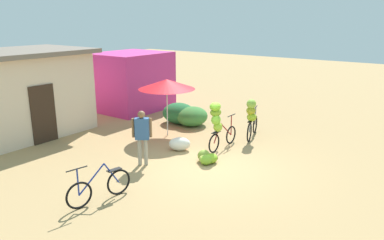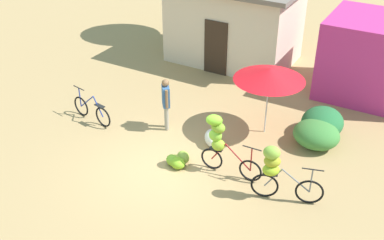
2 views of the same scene
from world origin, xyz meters
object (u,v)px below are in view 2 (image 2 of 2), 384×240
(bicycle_center_loaded, at_px, (276,169))
(person_vendor, at_px, (166,99))
(building_low, at_px, (235,21))
(market_umbrella, at_px, (270,74))
(bicycle_near_pile, at_px, (220,139))
(produce_sack, at_px, (213,138))
(bicycle_leftmost, at_px, (92,111))
(shop_pink, at_px, (375,58))
(banana_pile_on_ground, at_px, (178,160))

(bicycle_center_loaded, height_order, person_vendor, person_vendor)
(building_low, xyz_separation_m, market_umbrella, (3.12, -4.41, 0.34))
(building_low, height_order, bicycle_near_pile, building_low)
(building_low, distance_m, produce_sack, 6.30)
(bicycle_leftmost, distance_m, produce_sack, 3.89)
(bicycle_near_pile, bearing_deg, person_vendor, 154.60)
(shop_pink, relative_size, banana_pile_on_ground, 4.47)
(shop_pink, bearing_deg, bicycle_leftmost, -139.30)
(building_low, bearing_deg, bicycle_center_loaded, -57.96)
(market_umbrella, bearing_deg, produce_sack, -126.74)
(market_umbrella, bearing_deg, building_low, 125.31)
(bicycle_near_pile, distance_m, banana_pile_on_ground, 1.40)
(market_umbrella, xyz_separation_m, bicycle_leftmost, (-4.86, -2.02, -1.54))
(person_vendor, bearing_deg, banana_pile_on_ground, -49.04)
(building_low, relative_size, person_vendor, 3.08)
(building_low, bearing_deg, bicycle_leftmost, -105.13)
(bicycle_leftmost, distance_m, banana_pile_on_ground, 3.54)
(produce_sack, bearing_deg, shop_pink, 59.47)
(bicycle_leftmost, distance_m, person_vendor, 2.44)
(building_low, xyz_separation_m, banana_pile_on_ground, (1.73, -7.11, -1.41))
(produce_sack, distance_m, person_vendor, 1.78)
(bicycle_center_loaded, distance_m, person_vendor, 4.22)
(shop_pink, bearing_deg, produce_sack, -120.53)
(bicycle_near_pile, bearing_deg, market_umbrella, 82.42)
(market_umbrella, height_order, bicycle_center_loaded, market_umbrella)
(shop_pink, relative_size, bicycle_leftmost, 1.93)
(banana_pile_on_ground, bearing_deg, person_vendor, 130.96)
(shop_pink, xyz_separation_m, banana_pile_on_ground, (-3.55, -6.71, -1.17))
(produce_sack, bearing_deg, banana_pile_on_ground, -105.66)
(building_low, xyz_separation_m, bicycle_near_pile, (2.81, -6.79, -0.57))
(bicycle_center_loaded, bearing_deg, produce_sack, 150.52)
(building_low, distance_m, bicycle_near_pile, 7.37)
(building_low, relative_size, bicycle_near_pile, 2.95)
(bicycle_near_pile, bearing_deg, bicycle_center_loaded, -11.64)
(bicycle_leftmost, relative_size, bicycle_center_loaded, 0.99)
(bicycle_near_pile, bearing_deg, banana_pile_on_ground, -163.51)
(banana_pile_on_ground, bearing_deg, shop_pink, 62.12)
(market_umbrella, height_order, produce_sack, market_umbrella)
(building_low, distance_m, bicycle_center_loaded, 8.44)
(bicycle_center_loaded, bearing_deg, building_low, 122.04)
(bicycle_leftmost, relative_size, person_vendor, 1.01)
(bicycle_near_pile, distance_m, produce_sack, 1.44)
(bicycle_center_loaded, height_order, banana_pile_on_ground, bicycle_center_loaded)
(bicycle_center_loaded, relative_size, person_vendor, 1.03)
(bicycle_leftmost, bearing_deg, bicycle_center_loaded, -6.37)
(bicycle_leftmost, distance_m, bicycle_near_pile, 4.61)
(market_umbrella, distance_m, person_vendor, 3.06)
(building_low, distance_m, person_vendor, 5.74)
(person_vendor, bearing_deg, bicycle_center_loaded, -19.95)
(shop_pink, xyz_separation_m, bicycle_center_loaded, (-0.81, -6.73, -0.44))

